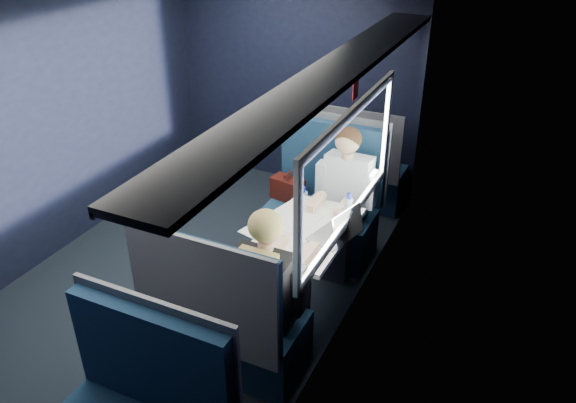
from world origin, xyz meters
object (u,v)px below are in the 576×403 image
at_px(cup, 340,210).
at_px(seat_row_front, 355,170).
at_px(seat_bay_far, 227,324).
at_px(seat_bay_near, 322,208).
at_px(woman, 270,284).
at_px(laptop, 339,231).
at_px(bottle_small, 348,207).
at_px(man, 343,194).
at_px(table, 303,237).

bearing_deg(cup, seat_row_front, 103.64).
bearing_deg(seat_bay_far, seat_bay_near, 90.38).
relative_size(woman, cup, 16.43).
relative_size(seat_bay_far, woman, 0.95).
distance_m(seat_bay_near, woman, 1.63).
bearing_deg(cup, seat_bay_far, -106.72).
xyz_separation_m(seat_bay_far, laptop, (0.48, 0.86, 0.40)).
height_order(seat_row_front, woman, woman).
distance_m(woman, bottle_small, 1.03).
bearing_deg(man, bottle_small, -65.47).
bearing_deg(table, cup, 61.08).
distance_m(laptop, cup, 0.35).
xyz_separation_m(seat_row_front, cup, (0.36, -1.48, 0.37)).
bearing_deg(laptop, man, 107.80).
xyz_separation_m(seat_bay_near, cup, (0.37, -0.55, 0.36)).
relative_size(laptop, cup, 4.87).
bearing_deg(man, woman, -90.00).
relative_size(woman, bottle_small, 5.90).
bearing_deg(table, man, 84.48).
xyz_separation_m(table, bottle_small, (0.25, 0.29, 0.18)).
xyz_separation_m(table, seat_bay_near, (-0.19, 0.87, -0.24)).
height_order(seat_bay_near, man, man).
height_order(woman, bottle_small, woman).
relative_size(seat_bay_far, seat_row_front, 1.09).
bearing_deg(woman, seat_bay_far, -146.18).
bearing_deg(seat_bay_near, seat_bay_far, -89.62).
bearing_deg(woman, man, 90.00).
xyz_separation_m(woman, laptop, (0.23, 0.69, 0.08)).
height_order(seat_bay_near, laptop, seat_bay_near).
bearing_deg(table, seat_row_front, 95.80).
relative_size(seat_row_front, laptop, 2.96).
height_order(man, woman, same).
height_order(seat_bay_near, seat_bay_far, same).
distance_m(seat_row_front, bottle_small, 1.62).
distance_m(man, bottle_small, 0.46).
bearing_deg(woman, table, 95.45).
distance_m(seat_row_front, man, 1.17).
bearing_deg(cup, bottle_small, -17.40).
height_order(seat_bay_near, bottle_small, seat_bay_near).
xyz_separation_m(man, laptop, (0.23, -0.71, 0.09)).
xyz_separation_m(table, seat_bay_far, (-0.18, -0.87, -0.25)).
bearing_deg(laptop, woman, -108.21).
xyz_separation_m(seat_bay_far, man, (0.25, 1.57, 0.30)).
bearing_deg(bottle_small, man, 114.53).
relative_size(woman, laptop, 3.37).
bearing_deg(seat_bay_far, cup, 73.28).
bearing_deg(bottle_small, seat_bay_far, -110.37).
height_order(seat_bay_near, seat_row_front, seat_bay_near).
distance_m(seat_bay_far, seat_row_front, 2.67).
xyz_separation_m(seat_bay_far, cup, (0.36, 1.19, 0.37)).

